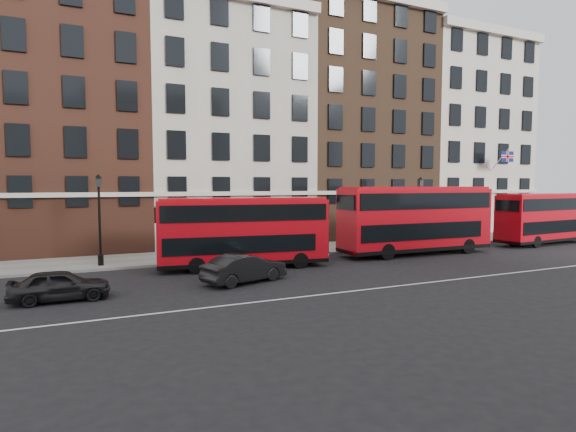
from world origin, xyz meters
name	(u,v)px	position (x,y,z in m)	size (l,w,h in m)	color
ground	(325,283)	(0.00, 0.00, 0.00)	(120.00, 120.00, 0.00)	black
pavement	(253,252)	(0.00, 10.50, 0.07)	(80.00, 5.00, 0.15)	gray
kerb	(266,258)	(0.00, 8.00, 0.08)	(80.00, 0.30, 0.16)	gray
road_centre_line	(347,292)	(0.00, -2.00, 0.01)	(70.00, 0.12, 0.01)	white
building_terrace	(220,120)	(-0.31, 17.88, 10.24)	(64.00, 11.95, 22.00)	#BDB6A4
bus_b	(243,230)	(-2.45, 5.49, 2.20)	(10.00, 3.65, 4.11)	#B90914
bus_c	(415,218)	(10.13, 5.49, 2.53)	(11.29, 2.96, 4.72)	#B90914
bus_d	(546,217)	(23.50, 5.49, 2.22)	(10.00, 3.10, 4.14)	#B90914
car_rear	(60,285)	(-11.78, 1.55, 0.66)	(1.57, 3.90, 1.33)	black
car_front	(245,268)	(-3.60, 1.78, 0.72)	(1.52, 4.36, 1.44)	black
lamp_post_left	(99,215)	(-10.02, 8.95, 3.08)	(0.44, 0.44, 5.33)	black
lamp_post_right	(420,207)	(13.41, 8.89, 3.08)	(0.44, 0.44, 5.33)	black
traffic_light	(528,212)	(24.93, 8.26, 2.45)	(0.25, 0.45, 3.27)	black
iron_railings	(244,241)	(0.00, 12.70, 0.65)	(6.60, 0.06, 1.00)	black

